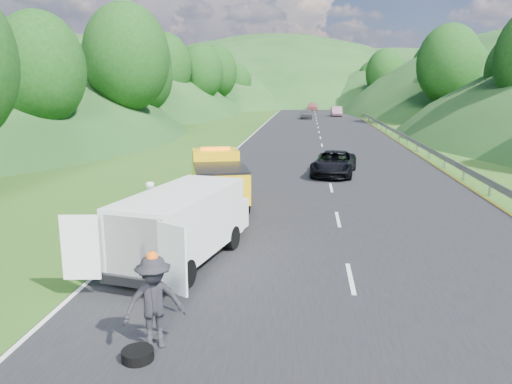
# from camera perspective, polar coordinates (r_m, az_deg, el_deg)

# --- Properties ---
(ground) EXTENTS (320.00, 320.00, 0.00)m
(ground) POSITION_cam_1_polar(r_m,az_deg,el_deg) (15.71, -0.88, -6.75)
(ground) COLOR #38661E
(ground) RESTS_ON ground
(road_surface) EXTENTS (14.00, 200.00, 0.02)m
(road_surface) POSITION_cam_1_polar(r_m,az_deg,el_deg) (55.01, 7.22, 6.80)
(road_surface) COLOR black
(road_surface) RESTS_ON ground
(guardrail) EXTENTS (0.06, 140.00, 1.52)m
(guardrail) POSITION_cam_1_polar(r_m,az_deg,el_deg) (67.99, 13.22, 7.58)
(guardrail) COLOR gray
(guardrail) RESTS_ON ground
(tree_line_left) EXTENTS (14.00, 140.00, 14.00)m
(tree_line_left) POSITION_cam_1_polar(r_m,az_deg,el_deg) (77.76, -9.69, 8.27)
(tree_line_left) COLOR #1F5017
(tree_line_left) RESTS_ON ground
(tree_line_right) EXTENTS (14.00, 140.00, 14.00)m
(tree_line_right) POSITION_cam_1_polar(r_m,az_deg,el_deg) (77.88, 21.92, 7.58)
(tree_line_right) COLOR #1F5017
(tree_line_right) RESTS_ON ground
(hills_backdrop) EXTENTS (201.00, 288.60, 44.00)m
(hills_backdrop) POSITION_cam_1_polar(r_m,az_deg,el_deg) (149.62, 7.85, 10.14)
(hills_backdrop) COLOR #2D5B23
(hills_backdrop) RESTS_ON ground
(tow_truck) EXTENTS (3.40, 5.84, 2.37)m
(tow_truck) POSITION_cam_1_polar(r_m,az_deg,el_deg) (21.58, -4.39, 1.63)
(tow_truck) COLOR black
(tow_truck) RESTS_ON ground
(white_van) EXTENTS (3.89, 6.50, 2.16)m
(white_van) POSITION_cam_1_polar(r_m,az_deg,el_deg) (14.52, -8.24, -3.44)
(white_van) COLOR black
(white_van) RESTS_ON ground
(woman) EXTENTS (0.57, 0.71, 1.77)m
(woman) POSITION_cam_1_polar(r_m,az_deg,el_deg) (18.16, -11.64, -4.38)
(woman) COLOR silver
(woman) RESTS_ON ground
(child) EXTENTS (0.55, 0.55, 0.90)m
(child) POSITION_cam_1_polar(r_m,az_deg,el_deg) (16.62, -10.84, -5.91)
(child) COLOR tan
(child) RESTS_ON ground
(worker) EXTENTS (1.41, 1.20, 1.89)m
(worker) POSITION_cam_1_polar(r_m,az_deg,el_deg) (10.53, -11.34, -17.04)
(worker) COLOR black
(worker) RESTS_ON ground
(suitcase) EXTENTS (0.37, 0.24, 0.55)m
(suitcase) POSITION_cam_1_polar(r_m,az_deg,el_deg) (17.10, -13.62, -4.56)
(suitcase) COLOR #5E6048
(suitcase) RESTS_ON ground
(spare_tire) EXTENTS (0.61, 0.61, 0.20)m
(spare_tire) POSITION_cam_1_polar(r_m,az_deg,el_deg) (10.18, -13.34, -18.24)
(spare_tire) COLOR black
(spare_tire) RESTS_ON ground
(passing_suv) EXTENTS (2.99, 5.19, 1.36)m
(passing_suv) POSITION_cam_1_polar(r_m,az_deg,el_deg) (28.93, 8.85, 1.90)
(passing_suv) COLOR black
(passing_suv) RESTS_ON ground
(dist_car_a) EXTENTS (1.78, 4.42, 1.51)m
(dist_car_a) POSITION_cam_1_polar(r_m,az_deg,el_deg) (76.56, 5.76, 8.33)
(dist_car_a) COLOR #424146
(dist_car_a) RESTS_ON ground
(dist_car_b) EXTENTS (1.66, 4.75, 1.56)m
(dist_car_b) POSITION_cam_1_polar(r_m,az_deg,el_deg) (83.35, 9.17, 8.54)
(dist_car_b) COLOR #7A5162
(dist_car_b) RESTS_ON ground
(dist_car_c) EXTENTS (2.09, 5.15, 1.49)m
(dist_car_c) POSITION_cam_1_polar(r_m,az_deg,el_deg) (101.36, 6.47, 9.25)
(dist_car_c) COLOR #9C504E
(dist_car_c) RESTS_ON ground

